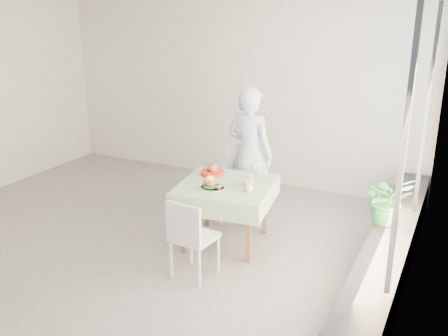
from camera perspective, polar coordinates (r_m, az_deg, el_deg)
The scene contains 14 objects.
floor at distance 6.23m, azimuth -8.96°, elevation -7.73°, with size 6.00×6.00×0.00m, color slate.
wall_back at distance 7.88m, azimuth 1.11°, elevation 8.72°, with size 6.00×0.02×2.80m, color silver.
wall_right at distance 4.72m, azimuth 21.43°, elevation 0.85°, with size 0.02×5.00×2.80m, color silver.
window_pane at distance 4.66m, azimuth 21.41°, elevation 3.84°, with size 0.01×4.80×2.18m, color #D1E0F9.
window_ledge at distance 5.18m, azimuth 17.71°, elevation -11.06°, with size 0.40×4.80×0.50m, color black.
cafe_table at distance 5.83m, azimuth 0.22°, elevation -4.43°, with size 1.18×1.18×0.74m.
chair_far at distance 6.55m, azimuth 1.84°, elevation -3.36°, with size 0.54×0.54×0.96m.
chair_near at distance 5.23m, azimuth -3.45°, elevation -9.62°, with size 0.45×0.45×0.86m.
diner at distance 6.39m, azimuth 2.96°, elevation 1.56°, with size 0.64×0.42×1.75m, color #8BB0DE.
main_dish at distance 5.58m, azimuth -1.49°, elevation -1.87°, with size 0.29×0.29×0.15m.
juice_cup_orange at distance 5.66m, azimuth 2.81°, elevation -1.37°, with size 0.10×0.10×0.29m.
juice_cup_lemonade at distance 5.48m, azimuth 2.87°, elevation -2.11°, with size 0.10×0.10×0.27m.
second_dish at distance 6.02m, azimuth -1.33°, elevation -0.40°, with size 0.29×0.29×0.14m.
potted_plant at distance 5.49m, azimuth 18.21°, elevation -3.41°, with size 0.48×0.42×0.54m, color #28793B.
Camera 1 is at (3.32, -4.52, 2.72)m, focal length 40.00 mm.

